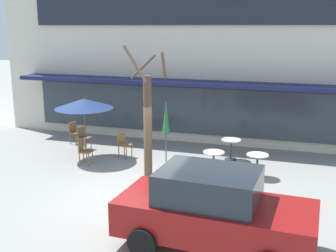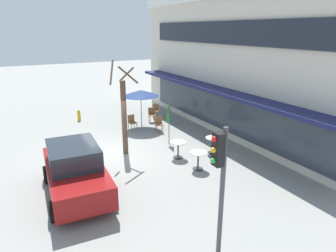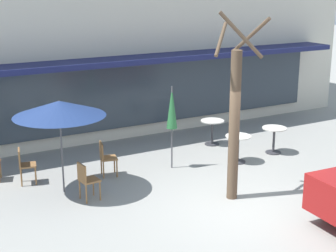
% 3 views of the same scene
% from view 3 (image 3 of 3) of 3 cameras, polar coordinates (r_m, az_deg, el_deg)
% --- Properties ---
extents(ground_plane, '(80.00, 80.00, 0.00)m').
position_cam_3_polar(ground_plane, '(11.52, 8.36, -8.93)').
color(ground_plane, gray).
extents(building_facade, '(17.44, 9.10, 7.37)m').
position_cam_3_polar(building_facade, '(19.36, -9.76, 12.24)').
color(building_facade, beige).
rests_on(building_facade, ground).
extents(cafe_table_near_wall, '(0.70, 0.70, 0.76)m').
position_cam_3_polar(cafe_table_near_wall, '(14.10, 7.77, -2.02)').
color(cafe_table_near_wall, '#333338').
rests_on(cafe_table_near_wall, ground).
extents(cafe_table_streetside, '(0.70, 0.70, 0.76)m').
position_cam_3_polar(cafe_table_streetside, '(15.05, 11.67, -1.07)').
color(cafe_table_streetside, '#333338').
rests_on(cafe_table_streetside, ground).
extents(cafe_table_by_tree, '(0.70, 0.70, 0.76)m').
position_cam_3_polar(cafe_table_by_tree, '(15.57, 4.93, -0.23)').
color(cafe_table_by_tree, '#333338').
rests_on(cafe_table_by_tree, ground).
extents(patio_umbrella_green_folded, '(2.10, 2.10, 2.20)m').
position_cam_3_polar(patio_umbrella_green_folded, '(11.82, -11.96, 1.91)').
color(patio_umbrella_green_folded, '#4C4C51').
rests_on(patio_umbrella_green_folded, ground).
extents(patio_umbrella_cream_folded, '(0.28, 0.28, 2.20)m').
position_cam_3_polar(patio_umbrella_cream_folded, '(13.25, 0.44, 1.98)').
color(patio_umbrella_cream_folded, '#4C4C51').
rests_on(patio_umbrella_cream_folded, ground).
extents(cafe_chair_0, '(0.48, 0.48, 0.89)m').
position_cam_3_polar(cafe_chair_0, '(13.09, -6.91, -3.34)').
color(cafe_chair_0, olive).
rests_on(cafe_chair_0, ground).
extents(cafe_chair_2, '(0.48, 0.48, 0.89)m').
position_cam_3_polar(cafe_chair_2, '(12.98, -15.64, -4.00)').
color(cafe_chair_2, olive).
rests_on(cafe_chair_2, ground).
extents(cafe_chair_3, '(0.43, 0.43, 0.89)m').
position_cam_3_polar(cafe_chair_3, '(11.70, -9.04, -5.77)').
color(cafe_chair_3, olive).
rests_on(cafe_chair_3, ground).
extents(street_tree, '(1.25, 1.24, 4.22)m').
position_cam_3_polar(street_tree, '(11.37, 7.40, 0.89)').
color(street_tree, brown).
rests_on(street_tree, ground).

